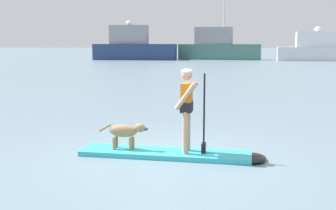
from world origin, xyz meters
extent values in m
plane|color=slate|center=(0.00, 0.00, 0.00)|extent=(400.00, 400.00, 0.00)
cube|color=#33B2BF|center=(0.00, 0.00, 0.05)|extent=(3.54, 1.23, 0.10)
ellipsoid|color=black|center=(1.72, -0.23, 0.05)|extent=(0.65, 0.80, 0.10)
cylinder|color=tan|center=(0.45, 0.07, 0.52)|extent=(0.12, 0.12, 0.84)
cylinder|color=tan|center=(0.42, -0.19, 0.52)|extent=(0.12, 0.12, 0.84)
cube|color=black|center=(0.43, -0.06, 1.02)|extent=(0.27, 0.39, 0.20)
cube|color=orange|center=(0.43, -0.06, 1.22)|extent=(0.24, 0.36, 0.55)
sphere|color=tan|center=(0.43, -0.06, 1.66)|extent=(0.22, 0.22, 0.22)
ellipsoid|color=white|center=(0.43, -0.06, 1.73)|extent=(0.23, 0.23, 0.11)
cylinder|color=tan|center=(0.46, 0.13, 1.25)|extent=(0.43, 0.15, 0.54)
cylinder|color=tan|center=(0.41, -0.25, 1.25)|extent=(0.43, 0.15, 0.54)
cylinder|color=black|center=(0.78, -0.11, 0.90)|extent=(0.04, 0.04, 1.59)
cube|color=black|center=(0.78, -0.11, 0.20)|extent=(0.10, 0.19, 0.20)
ellipsoid|color=#997A51|center=(-0.87, 0.12, 0.48)|extent=(0.62, 0.30, 0.26)
ellipsoid|color=#997A51|center=(-0.52, 0.07, 0.56)|extent=(0.24, 0.19, 0.18)
ellipsoid|color=brown|center=(-0.41, 0.06, 0.54)|extent=(0.13, 0.10, 0.08)
cylinder|color=#997A51|center=(-1.27, 0.17, 0.53)|extent=(0.27, 0.09, 0.18)
cylinder|color=#997A51|center=(-0.69, 0.17, 0.23)|extent=(0.07, 0.07, 0.25)
cylinder|color=#997A51|center=(-0.71, 0.02, 0.23)|extent=(0.07, 0.07, 0.25)
cylinder|color=#997A51|center=(-1.04, 0.22, 0.23)|extent=(0.07, 0.07, 0.25)
cylinder|color=#997A51|center=(-1.06, 0.07, 0.23)|extent=(0.07, 0.07, 0.25)
cube|color=navy|center=(-7.35, 49.66, 1.07)|extent=(11.36, 4.00, 2.15)
cube|color=gray|center=(-8.19, 49.66, 3.41)|extent=(5.16, 2.84, 2.52)
ellipsoid|color=white|center=(-8.19, 49.66, 5.02)|extent=(0.90, 0.90, 0.60)
cube|color=#3F7266|center=(4.27, 51.01, 1.06)|extent=(11.55, 4.89, 2.13)
cube|color=gray|center=(3.43, 51.01, 3.29)|extent=(5.36, 2.97, 2.33)
cylinder|color=silver|center=(4.84, 51.01, 5.63)|extent=(0.20, 0.20, 7.00)
cylinder|color=silver|center=(3.43, 51.01, 3.33)|extent=(3.88, 0.96, 0.14)
cube|color=silver|center=(17.45, 47.51, 0.88)|extent=(11.94, 4.61, 1.77)
cube|color=silver|center=(16.58, 47.51, 2.74)|extent=(5.50, 2.97, 1.94)
ellipsoid|color=white|center=(16.58, 47.51, 4.06)|extent=(0.90, 0.90, 0.60)
camera|label=1|loc=(0.55, -8.31, 2.28)|focal=44.93mm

